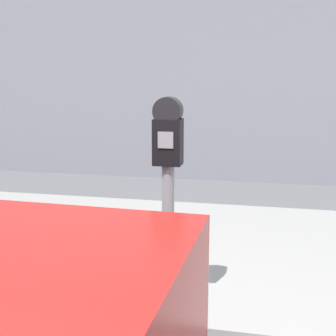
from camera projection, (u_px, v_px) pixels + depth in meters
name	position (u px, v px, depth m)	size (l,w,h in m)	color
sidewalk	(175.00, 248.00, 4.32)	(24.00, 2.80, 0.10)	#9E9B96
parking_meter	(168.00, 174.00, 2.93)	(0.17, 0.14, 1.40)	gray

